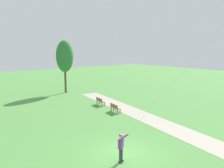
% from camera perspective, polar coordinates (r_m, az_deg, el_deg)
% --- Properties ---
extents(ground_plane, '(120.00, 120.00, 0.00)m').
position_cam_1_polar(ground_plane, '(15.30, 2.90, -17.00)').
color(ground_plane, '#569947').
extents(walkway_path, '(7.74, 31.95, 0.02)m').
position_cam_1_polar(walkway_path, '(20.98, 12.51, -9.85)').
color(walkway_path, '#B7AD99').
rests_on(walkway_path, ground).
extents(person_kite_flyer, '(0.52, 0.62, 1.83)m').
position_cam_1_polar(person_kite_flyer, '(13.86, 2.33, -15.10)').
color(person_kite_flyer, '#232328').
rests_on(person_kite_flyer, ground).
extents(park_bench_near_walkway, '(0.69, 1.55, 0.88)m').
position_cam_1_polar(park_bench_near_walkway, '(24.14, 0.74, -5.88)').
color(park_bench_near_walkway, olive).
rests_on(park_bench_near_walkway, ground).
extents(park_bench_far_walkway, '(0.69, 1.55, 0.88)m').
position_cam_1_polar(park_bench_far_walkway, '(27.13, -3.01, -4.23)').
color(park_bench_far_walkway, olive).
rests_on(park_bench_far_walkway, ground).
extents(tree_treeline_left, '(2.61, 2.36, 7.87)m').
position_cam_1_polar(tree_treeline_left, '(34.81, -11.78, 6.74)').
color(tree_treeline_left, brown).
rests_on(tree_treeline_left, ground).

